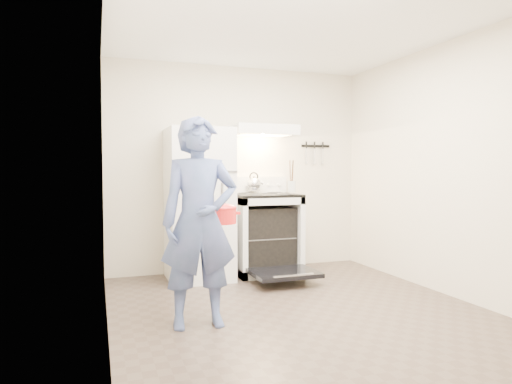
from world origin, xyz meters
The scene contains 15 objects.
floor centered at (0.00, 0.00, 0.00)m, with size 3.60×3.60×0.00m, color #493D34.
back_wall centered at (0.00, 1.80, 1.25)m, with size 3.20×0.02×2.50m, color beige.
refrigerator centered at (-0.58, 1.45, 0.85)m, with size 0.70×0.70×1.70m, color white.
stove_body centered at (0.23, 1.48, 0.46)m, with size 0.76×0.65×0.92m, color white.
cooktop centered at (0.23, 1.48, 0.94)m, with size 0.76×0.65×0.03m, color black.
backsplash centered at (0.23, 1.76, 1.05)m, with size 0.76×0.07×0.20m, color white.
oven_door centered at (0.23, 0.88, 0.12)m, with size 0.70×0.54×0.04m, color black.
oven_rack centered at (0.23, 1.48, 0.44)m, with size 0.60×0.52×0.01m, color slate.
range_hood centered at (0.23, 1.55, 1.71)m, with size 0.76×0.50×0.12m, color white.
knife_strip centered at (1.05, 1.79, 1.55)m, with size 0.40×0.02×0.03m, color black.
pizza_stone centered at (0.25, 1.52, 0.45)m, with size 0.34×0.34×0.02m, color #967354.
tea_kettle centered at (0.14, 1.62, 1.08)m, with size 0.21×0.17×0.26m, color silver, non-canonical shape.
utensil_jar centered at (0.46, 1.22, 1.05)m, with size 0.09×0.09×0.13m, color silver.
person centered at (-0.91, -0.10, 0.83)m, with size 0.60×0.40×1.66m, color navy.
dutch_oven centered at (-0.66, 0.23, 0.84)m, with size 0.36×0.29×0.24m, color red, non-canonical shape.
Camera 1 is at (-1.66, -3.61, 1.24)m, focal length 32.00 mm.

